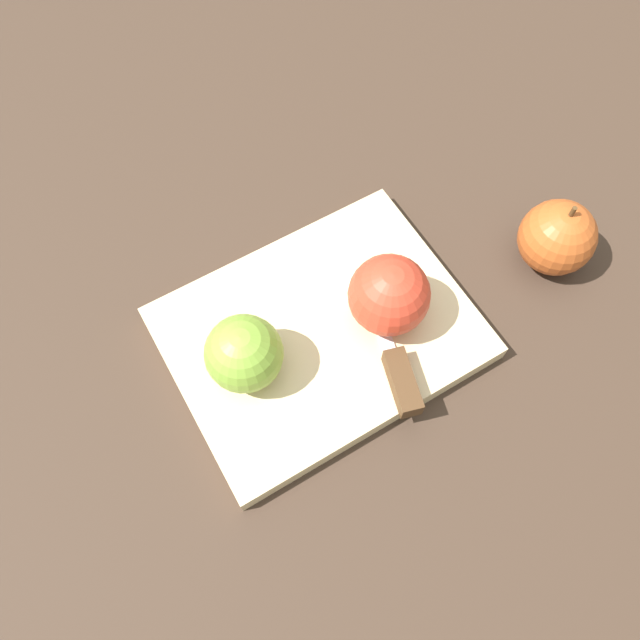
{
  "coord_description": "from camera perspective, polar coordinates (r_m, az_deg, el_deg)",
  "views": [
    {
      "loc": [
        -0.18,
        -0.21,
        0.6
      ],
      "look_at": [
        0.0,
        0.0,
        0.04
      ],
      "focal_mm": 35.0,
      "sensor_mm": 36.0,
      "label": 1
    }
  ],
  "objects": [
    {
      "name": "knife",
      "position": [
        0.61,
        7.29,
        -4.98
      ],
      "size": [
        0.08,
        0.15,
        0.02
      ],
      "rotation": [
        0.0,
        0.0,
        1.12
      ],
      "color": "silver",
      "rests_on": "cutting_board"
    },
    {
      "name": "apple_whole",
      "position": [
        0.72,
        20.84,
        7.06
      ],
      "size": [
        0.08,
        0.08,
        0.09
      ],
      "color": "#AD4C1E",
      "rests_on": "ground_plane"
    },
    {
      "name": "ground_plane",
      "position": [
        0.66,
        0.0,
        -1.63
      ],
      "size": [
        4.0,
        4.0,
        0.0
      ],
      "primitive_type": "plane",
      "color": "#38281E"
    },
    {
      "name": "apple_half_left",
      "position": [
        0.59,
        -6.99,
        -3.07
      ],
      "size": [
        0.08,
        0.08,
        0.08
      ],
      "rotation": [
        0.0,
        0.0,
        2.52
      ],
      "color": "olive",
      "rests_on": "cutting_board"
    },
    {
      "name": "apple_half_right",
      "position": [
        0.61,
        6.32,
        2.29
      ],
      "size": [
        0.08,
        0.08,
        0.08
      ],
      "rotation": [
        0.0,
        0.0,
        0.77
      ],
      "color": "red",
      "rests_on": "cutting_board"
    },
    {
      "name": "apple_slice",
      "position": [
        0.66,
        4.87,
        2.93
      ],
      "size": [
        0.06,
        0.06,
        0.0
      ],
      "color": "beige",
      "rests_on": "cutting_board"
    },
    {
      "name": "cutting_board",
      "position": [
        0.65,
        0.0,
        -1.21
      ],
      "size": [
        0.34,
        0.28,
        0.02
      ],
      "color": "#D1B789",
      "rests_on": "ground_plane"
    }
  ]
}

